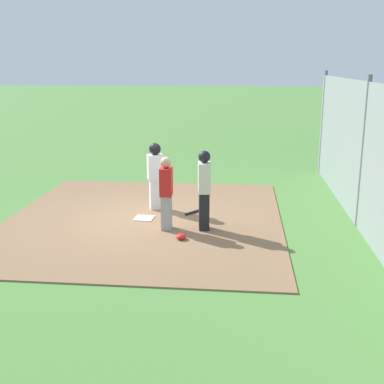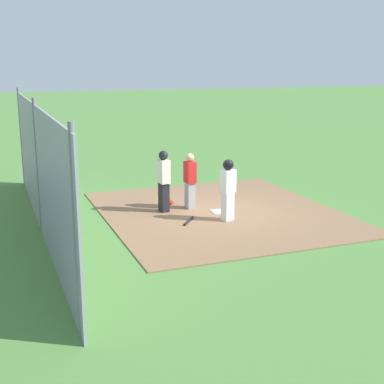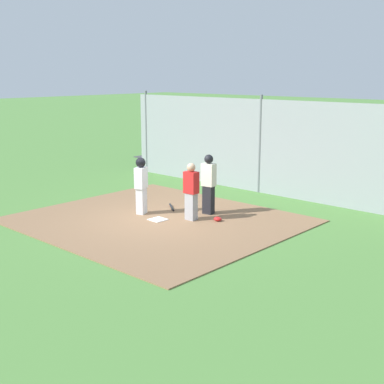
# 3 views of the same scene
# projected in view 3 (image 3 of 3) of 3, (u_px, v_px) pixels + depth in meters

# --- Properties ---
(ground_plane) EXTENTS (140.00, 140.00, 0.00)m
(ground_plane) POSITION_uv_depth(u_px,v_px,m) (158.00, 221.00, 14.60)
(ground_plane) COLOR #51843D
(dirt_infield) EXTENTS (7.20, 6.40, 0.03)m
(dirt_infield) POSITION_uv_depth(u_px,v_px,m) (158.00, 220.00, 14.60)
(dirt_infield) COLOR #896647
(dirt_infield) RESTS_ON ground_plane
(home_plate) EXTENTS (0.46, 0.46, 0.02)m
(home_plate) POSITION_uv_depth(u_px,v_px,m) (158.00, 219.00, 14.59)
(home_plate) COLOR white
(home_plate) RESTS_ON dirt_infield
(catcher) EXTENTS (0.39, 0.28, 1.61)m
(catcher) POSITION_uv_depth(u_px,v_px,m) (191.00, 191.00, 14.42)
(catcher) COLOR #9E9EA3
(catcher) RESTS_ON dirt_infield
(umpire) EXTENTS (0.41, 0.31, 1.75)m
(umpire) POSITION_uv_depth(u_px,v_px,m) (209.00, 183.00, 15.04)
(umpire) COLOR black
(umpire) RESTS_ON dirt_infield
(runner) EXTENTS (0.38, 0.45, 1.66)m
(runner) POSITION_uv_depth(u_px,v_px,m) (141.00, 182.00, 15.03)
(runner) COLOR silver
(runner) RESTS_ON dirt_infield
(baseball_bat) EXTENTS (0.64, 0.51, 0.06)m
(baseball_bat) POSITION_uv_depth(u_px,v_px,m) (172.00, 207.00, 15.85)
(baseball_bat) COLOR black
(baseball_bat) RESTS_ON dirt_infield
(catcher_mask) EXTENTS (0.24, 0.20, 0.12)m
(catcher_mask) POSITION_uv_depth(u_px,v_px,m) (218.00, 219.00, 14.46)
(catcher_mask) COLOR red
(catcher_mask) RESTS_ON dirt_infield
(backstop_fence) EXTENTS (12.00, 0.10, 3.35)m
(backstop_fence) POSITION_uv_depth(u_px,v_px,m) (260.00, 146.00, 17.77)
(backstop_fence) COLOR #93999E
(backstop_fence) RESTS_ON ground_plane
(parking_lot) EXTENTS (18.00, 5.20, 0.04)m
(parking_lot) POSITION_uv_depth(u_px,v_px,m) (325.00, 173.00, 21.55)
(parking_lot) COLOR #424247
(parking_lot) RESTS_ON ground_plane
(parked_car_green) EXTENTS (4.35, 2.20, 1.28)m
(parked_car_green) POSITION_uv_depth(u_px,v_px,m) (320.00, 159.00, 21.28)
(parked_car_green) COLOR #235B38
(parked_car_green) RESTS_ON parking_lot
(parked_car_blue) EXTENTS (4.24, 1.95, 1.28)m
(parked_car_blue) POSITION_uv_depth(u_px,v_px,m) (227.00, 146.00, 25.22)
(parked_car_blue) COLOR #28428C
(parked_car_blue) RESTS_ON parking_lot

